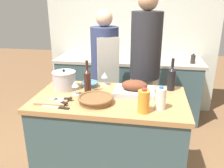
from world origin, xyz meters
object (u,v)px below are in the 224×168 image
wine_bottle_dark (87,80)px  knife_chef (56,107)px  wicker_basket (96,99)px  mixing_bowl (90,84)px  roasting_pan (134,89)px  wine_bottle_green (171,78)px  wine_glass_left (104,76)px  condiment_bottle_short (153,53)px  stock_pot (64,80)px  condiment_bottle_tall (193,59)px  person_cook_aproned (105,72)px  milk_jug (160,99)px  juice_jug (144,101)px  wine_glass_right (75,85)px  knife_bread (62,99)px  cutting_board (53,100)px  knife_paring (61,102)px  person_cook_guest (145,65)px

wine_bottle_dark → knife_chef: (-0.16, -0.35, -0.11)m
wicker_basket → mixing_bowl: wicker_basket is taller
roasting_pan → wine_bottle_green: wine_bottle_green is taller
roasting_pan → wine_glass_left: same height
wine_bottle_dark → wicker_basket: bearing=-60.0°
knife_chef → condiment_bottle_short: (0.72, 1.89, 0.04)m
wicker_basket → stock_pot: (-0.35, 0.26, 0.05)m
mixing_bowl → roasting_pan: bearing=-15.9°
roasting_pan → knife_chef: 0.68m
roasting_pan → condiment_bottle_tall: roasting_pan is taller
wicker_basket → person_cook_aproned: size_ratio=0.18×
milk_jug → condiment_bottle_short: size_ratio=1.02×
juice_jug → person_cook_aproned: bearing=114.9°
wine_glass_right → knife_chef: 0.30m
knife_bread → person_cook_aproned: size_ratio=0.11×
mixing_bowl → condiment_bottle_tall: bearing=47.1°
cutting_board → stock_pot: stock_pot is taller
wicker_basket → juice_jug: (0.38, -0.10, 0.06)m
wine_bottle_green → knife_bread: (-0.89, -0.41, -0.10)m
mixing_bowl → wine_glass_right: 0.24m
mixing_bowl → milk_jug: size_ratio=0.88×
knife_chef → knife_bread: 0.12m
wicker_basket → wine_glass_left: wine_glass_left is taller
roasting_pan → condiment_bottle_tall: size_ratio=2.62×
roasting_pan → milk_jug: milk_jug is taller
cutting_board → wicker_basket: bearing=4.8°
knife_chef → wine_glass_right: bearing=76.8°
cutting_board → juice_jug: bearing=-5.8°
cutting_board → condiment_bottle_short: (0.79, 1.78, 0.03)m
milk_jug → wine_glass_left: (-0.52, 0.45, 0.01)m
milk_jug → wicker_basket: bearing=177.2°
mixing_bowl → knife_paring: bearing=-106.3°
wicker_basket → condiment_bottle_tall: 1.85m
knife_bread → wine_glass_right: bearing=66.3°
wine_bottle_green → knife_paring: 0.99m
wine_bottle_green → knife_chef: size_ratio=1.30×
stock_pot → knife_chef: size_ratio=0.94×
wine_bottle_green → person_cook_guest: person_cook_guest is taller
wicker_basket → juice_jug: 0.40m
knife_bread → knife_paring: bearing=-76.0°
stock_pot → condiment_bottle_short: bearing=61.9°
roasting_pan → wicker_basket: bearing=-141.2°
wine_glass_left → knife_bread: bearing=-121.6°
stock_pot → person_cook_aproned: bearing=71.4°
wine_glass_left → person_cook_guest: person_cook_guest is taller
wine_glass_left → knife_paring: bearing=-117.5°
mixing_bowl → knife_bread: size_ratio=0.87×
condiment_bottle_short → person_cook_aproned: bearing=-125.6°
juice_jug → condiment_bottle_tall: 1.77m
wicker_basket → condiment_bottle_short: condiment_bottle_short is taller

